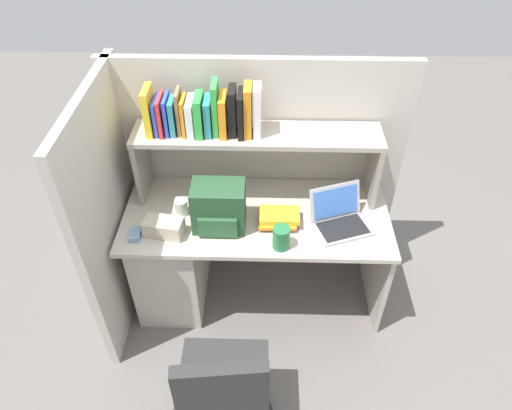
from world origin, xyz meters
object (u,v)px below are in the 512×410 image
computer_mouse (135,234)px  backpack (219,207)px  paper_cup (181,207)px  office_chair (224,398)px  snack_canister (281,238)px  tissue_box (164,227)px  laptop (339,218)px

computer_mouse → backpack: bearing=8.9°
paper_cup → office_chair: 1.10m
computer_mouse → snack_canister: (0.83, -0.06, 0.05)m
tissue_box → snack_canister: snack_canister is taller
laptop → computer_mouse: bearing=-173.7°
laptop → computer_mouse: size_ratio=3.66×
laptop → office_chair: size_ratio=0.41×
paper_cup → snack_canister: snack_canister is taller
laptop → snack_canister: (-0.34, -0.19, 0.02)m
tissue_box → office_chair: (0.39, -0.80, -0.39)m
laptop → office_chair: (-0.62, -0.91, -0.39)m
backpack → computer_mouse: bearing=-167.2°
backpack → snack_canister: 0.40m
office_chair → snack_canister: bearing=-116.8°
paper_cup → snack_canister: size_ratio=0.71×
paper_cup → tissue_box: (-0.07, -0.17, 0.00)m
office_chair → computer_mouse: bearing=-60.3°
computer_mouse → office_chair: (0.55, -0.78, -0.35)m
laptop → snack_canister: bearing=-151.5°
snack_canister → office_chair: (-0.28, -0.72, -0.40)m
backpack → paper_cup: bearing=158.5°
computer_mouse → tissue_box: tissue_box is taller
paper_cup → computer_mouse: bearing=-139.7°
laptop → tissue_box: size_ratio=1.73×
laptop → tissue_box: (-1.01, -0.10, -0.00)m
tissue_box → snack_canister: (0.67, -0.08, 0.02)m
paper_cup → tissue_box: bearing=-113.3°
laptop → backpack: bearing=-178.2°
computer_mouse → paper_cup: paper_cup is taller
backpack → computer_mouse: backpack is taller
computer_mouse → office_chair: 1.02m
computer_mouse → office_chair: size_ratio=0.11×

